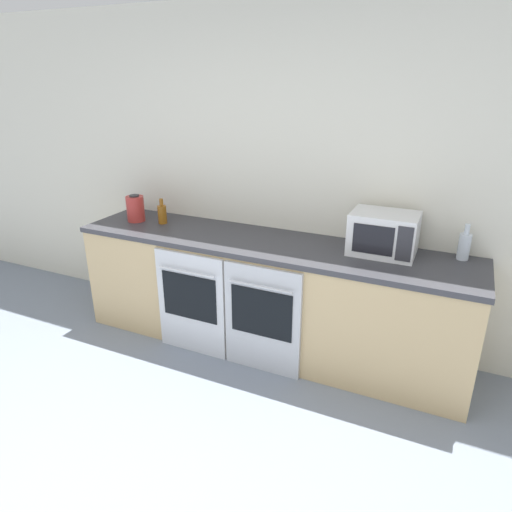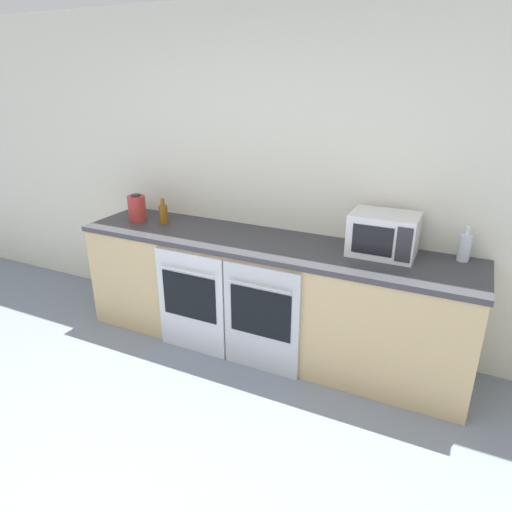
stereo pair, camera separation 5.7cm
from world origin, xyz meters
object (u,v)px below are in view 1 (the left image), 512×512
(oven_right, at_px, (262,320))
(microwave, at_px, (384,233))
(oven_left, at_px, (191,303))
(bottle_clear, at_px, (464,246))
(kettle, at_px, (135,208))
(bottle_amber, at_px, (162,214))

(oven_right, distance_m, microwave, 1.05)
(oven_left, bearing_deg, bottle_clear, 17.38)
(oven_right, distance_m, kettle, 1.51)
(bottle_clear, bearing_deg, microwave, -166.97)
(oven_right, height_order, kettle, kettle)
(oven_right, relative_size, bottle_amber, 3.94)
(microwave, relative_size, bottle_amber, 2.12)
(oven_left, distance_m, microwave, 1.53)
(oven_left, xyz_separation_m, oven_right, (0.60, 0.00, 0.00))
(bottle_amber, distance_m, kettle, 0.25)
(oven_left, distance_m, oven_right, 0.60)
(bottle_amber, xyz_separation_m, kettle, (-0.25, -0.04, 0.03))
(oven_right, bearing_deg, microwave, 32.44)
(microwave, relative_size, kettle, 1.98)
(bottle_amber, distance_m, bottle_clear, 2.35)
(bottle_clear, xyz_separation_m, kettle, (-2.59, -0.23, 0.01))
(oven_left, bearing_deg, bottle_amber, 141.85)
(microwave, height_order, bottle_clear, microwave)
(bottle_amber, bearing_deg, bottle_clear, 4.58)
(oven_right, relative_size, kettle, 3.68)
(oven_right, height_order, bottle_amber, bottle_amber)
(oven_left, relative_size, microwave, 1.86)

